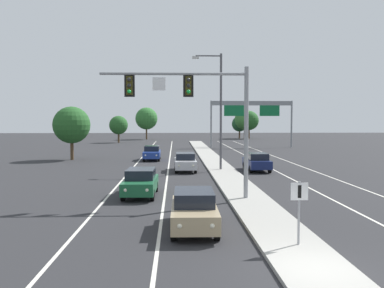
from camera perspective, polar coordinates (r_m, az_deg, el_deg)
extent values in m
plane|color=#28282B|center=(13.28, 16.43, -16.47)|extent=(260.00, 260.00, 0.00)
cube|color=#9E9B93|center=(30.42, 5.44, -4.99)|extent=(2.40, 110.00, 0.15)
cube|color=silver|center=(37.09, -3.26, -3.59)|extent=(0.14, 100.00, 0.01)
cube|color=silver|center=(38.12, 11.04, -3.46)|extent=(0.14, 100.00, 0.01)
cube|color=silver|center=(37.30, -8.35, -3.59)|extent=(0.14, 100.00, 0.01)
cube|color=silver|center=(39.01, 15.77, -3.37)|extent=(0.14, 100.00, 0.01)
cylinder|color=gray|center=(23.26, 7.36, 1.53)|extent=(0.24, 0.24, 7.20)
cylinder|color=gray|center=(23.05, -2.50, 9.50)|extent=(7.96, 0.16, 0.16)
cube|color=black|center=(23.05, -0.50, 7.88)|extent=(0.56, 0.06, 1.20)
cube|color=#38330F|center=(23.01, -0.50, 7.89)|extent=(0.32, 0.32, 1.00)
sphere|color=#282828|center=(22.86, -0.49, 8.73)|extent=(0.22, 0.22, 0.22)
sphere|color=#282828|center=(22.84, -0.49, 7.93)|extent=(0.22, 0.22, 0.22)
sphere|color=green|center=(22.81, -0.49, 7.12)|extent=(0.22, 0.22, 0.22)
cube|color=black|center=(23.16, -8.47, 7.82)|extent=(0.56, 0.06, 1.20)
cube|color=#38330F|center=(23.12, -8.48, 7.83)|extent=(0.32, 0.32, 1.00)
sphere|color=#282828|center=(22.98, -8.53, 8.66)|extent=(0.22, 0.22, 0.22)
sphere|color=#282828|center=(22.96, -8.53, 7.87)|extent=(0.22, 0.22, 0.22)
sphere|color=green|center=(22.93, -8.52, 7.07)|extent=(0.22, 0.22, 0.22)
cube|color=white|center=(23.00, -4.50, 8.13)|extent=(0.70, 0.04, 0.70)
cylinder|color=gray|center=(15.15, 14.29, -9.05)|extent=(0.08, 0.08, 2.20)
cube|color=white|center=(14.98, 14.37, -6.26)|extent=(0.60, 0.03, 0.60)
cube|color=black|center=(14.96, 14.39, -6.28)|extent=(0.12, 0.01, 0.44)
cylinder|color=#4C4C51|center=(36.57, 3.94, 4.39)|extent=(0.20, 0.20, 10.00)
cylinder|color=#4C4C51|center=(36.87, 2.23, 11.87)|extent=(2.20, 0.12, 0.12)
cube|color=#B7B7B2|center=(36.78, 0.49, 11.66)|extent=(0.56, 0.28, 0.20)
cube|color=tan|center=(17.22, 0.28, -9.42)|extent=(1.87, 4.43, 0.70)
cube|color=black|center=(17.31, 0.26, -7.22)|extent=(1.62, 2.40, 0.56)
sphere|color=#EAE5C6|center=(15.12, 2.75, -11.03)|extent=(0.18, 0.18, 0.18)
sphere|color=#EAE5C6|center=(15.08, -1.70, -11.06)|extent=(0.18, 0.18, 0.18)
cylinder|color=black|center=(15.90, 3.39, -11.81)|extent=(0.23, 0.64, 0.64)
cylinder|color=black|center=(15.85, -2.51, -11.85)|extent=(0.23, 0.64, 0.64)
cylinder|color=black|center=(18.80, 2.62, -9.43)|extent=(0.23, 0.64, 0.64)
cylinder|color=black|center=(18.76, -2.33, -9.45)|extent=(0.23, 0.64, 0.64)
cube|color=#195633|center=(24.81, -7.00, -5.50)|extent=(1.91, 4.44, 0.70)
cube|color=black|center=(24.94, -6.95, -4.00)|extent=(1.64, 2.41, 0.56)
sphere|color=#EAE5C6|center=(22.61, -6.13, -6.24)|extent=(0.18, 0.18, 0.18)
sphere|color=#EAE5C6|center=(22.74, -9.03, -6.20)|extent=(0.18, 0.18, 0.18)
cylinder|color=black|center=(23.33, -5.42, -6.93)|extent=(0.24, 0.65, 0.64)
cylinder|color=black|center=(23.51, -9.33, -6.88)|extent=(0.24, 0.65, 0.64)
cylinder|color=black|center=(26.28, -4.90, -5.77)|extent=(0.24, 0.65, 0.64)
cylinder|color=black|center=(26.43, -8.38, -5.74)|extent=(0.24, 0.65, 0.64)
cube|color=#B7B7BC|center=(36.41, -0.93, -2.66)|extent=(1.86, 4.42, 0.70)
cube|color=black|center=(36.57, -0.95, -1.65)|extent=(1.61, 2.40, 0.56)
sphere|color=#EAE5C6|center=(34.26, 0.17, -2.96)|extent=(0.18, 0.18, 0.18)
sphere|color=#EAE5C6|center=(34.22, -1.76, -2.97)|extent=(0.18, 0.18, 0.18)
cylinder|color=black|center=(35.00, 0.47, -3.48)|extent=(0.23, 0.64, 0.64)
cylinder|color=black|center=(34.94, -2.15, -3.50)|extent=(0.23, 0.64, 0.64)
cylinder|color=black|center=(37.97, 0.19, -2.95)|extent=(0.23, 0.64, 0.64)
cylinder|color=black|center=(37.92, -2.23, -2.96)|extent=(0.23, 0.64, 0.64)
cube|color=navy|center=(46.49, -5.47, -1.38)|extent=(1.84, 4.42, 0.70)
cube|color=black|center=(46.66, -5.46, -0.58)|extent=(1.61, 2.39, 0.56)
sphere|color=#EAE5C6|center=(44.29, -4.85, -1.54)|extent=(0.18, 0.18, 0.18)
sphere|color=#EAE5C6|center=(44.35, -6.34, -1.54)|extent=(0.18, 0.18, 0.18)
cylinder|color=black|center=(45.00, -4.53, -1.98)|extent=(0.23, 0.64, 0.64)
cylinder|color=black|center=(45.07, -6.57, -1.98)|extent=(0.23, 0.64, 0.64)
cylinder|color=black|center=(47.98, -4.43, -1.64)|extent=(0.23, 0.64, 0.64)
cylinder|color=black|center=(48.05, -6.34, -1.65)|extent=(0.23, 0.64, 0.64)
cube|color=#141E4C|center=(37.09, 8.75, -2.59)|extent=(1.85, 4.42, 0.70)
cube|color=black|center=(36.82, 8.83, -1.65)|extent=(1.61, 2.39, 0.56)
sphere|color=#EAE5C6|center=(39.11, 7.28, -2.20)|extent=(0.18, 0.18, 0.18)
sphere|color=#EAE5C6|center=(39.33, 8.93, -2.18)|extent=(0.18, 0.18, 0.18)
cylinder|color=black|center=(38.44, 7.13, -2.90)|extent=(0.23, 0.64, 0.64)
cylinder|color=black|center=(38.75, 9.46, -2.87)|extent=(0.23, 0.64, 0.64)
cylinder|color=black|center=(35.51, 7.98, -3.42)|extent=(0.23, 0.64, 0.64)
cylinder|color=black|center=(35.85, 10.49, -3.38)|extent=(0.23, 0.64, 0.64)
cylinder|color=gray|center=(67.26, 2.62, 2.71)|extent=(0.28, 0.28, 7.50)
cylinder|color=gray|center=(69.59, 13.35, 2.64)|extent=(0.28, 0.28, 7.50)
cube|color=gray|center=(68.17, 8.10, 5.50)|extent=(13.00, 0.36, 0.70)
cube|color=#0F6033|center=(67.48, 5.73, 4.52)|extent=(3.20, 0.08, 1.70)
cube|color=#0F6033|center=(68.51, 10.48, 4.47)|extent=(3.20, 0.08, 1.70)
cylinder|color=#4C3823|center=(95.53, -6.19, 1.44)|extent=(0.36, 0.36, 2.73)
sphere|color=#2D6B2D|center=(95.48, -6.20, 3.46)|extent=(4.99, 4.99, 4.99)
cylinder|color=#4C3823|center=(48.48, -15.97, -0.76)|extent=(0.36, 0.36, 2.24)
sphere|color=#235623|center=(48.37, -16.02, 2.50)|extent=(4.10, 4.10, 4.10)
cylinder|color=#4C3823|center=(100.47, 6.46, 1.32)|extent=(0.36, 0.36, 2.00)
sphere|color=#1E4C28|center=(100.41, 6.47, 2.73)|extent=(3.66, 3.66, 3.66)
cylinder|color=#4C3823|center=(99.10, 7.14, 1.47)|extent=(0.36, 0.36, 2.60)
sphere|color=#387533|center=(99.05, 7.16, 3.31)|extent=(4.75, 4.75, 4.75)
cylinder|color=#4C3823|center=(98.89, 7.73, 1.42)|extent=(0.36, 0.36, 2.46)
sphere|color=#235623|center=(98.83, 7.75, 3.18)|extent=(4.51, 4.51, 4.51)
cylinder|color=#4C3823|center=(82.68, -9.92, 0.86)|extent=(0.36, 0.36, 1.97)
sphere|color=#235623|center=(82.61, -9.94, 2.54)|extent=(3.61, 3.61, 3.61)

